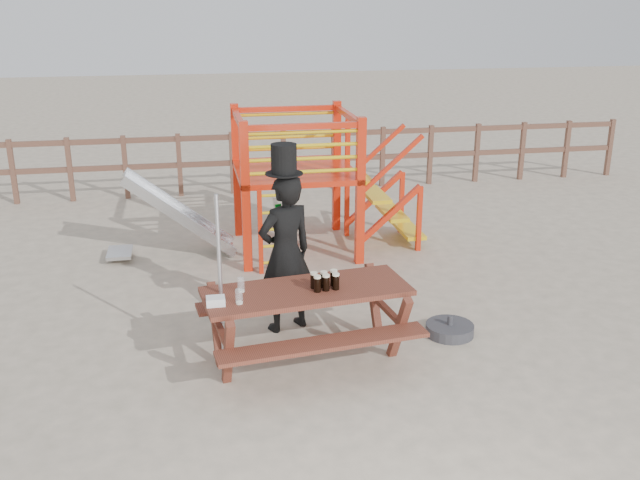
% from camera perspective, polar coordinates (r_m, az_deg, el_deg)
% --- Properties ---
extents(ground, '(60.00, 60.00, 0.00)m').
position_cam_1_polar(ground, '(7.61, 0.78, -9.67)').
color(ground, '#BEAB93').
rests_on(ground, ground).
extents(back_fence, '(15.09, 0.09, 1.20)m').
position_cam_1_polar(back_fence, '(13.92, -4.99, 6.79)').
color(back_fence, brown).
rests_on(back_fence, ground).
extents(playground_fort, '(4.71, 1.84, 2.10)m').
position_cam_1_polar(playground_fort, '(10.55, -2.42, 4.80)').
color(playground_fort, red).
rests_on(playground_fort, ground).
extents(picnic_table, '(2.27, 1.70, 0.81)m').
position_cam_1_polar(picnic_table, '(7.41, -1.06, -6.07)').
color(picnic_table, brown).
rests_on(picnic_table, ground).
extents(man_with_hat, '(0.78, 0.66, 2.16)m').
position_cam_1_polar(man_with_hat, '(7.97, -2.79, -0.74)').
color(man_with_hat, black).
rests_on(man_with_hat, ground).
extents(metal_pole, '(0.04, 0.04, 1.84)m').
position_cam_1_polar(metal_pole, '(7.21, -7.97, -3.44)').
color(metal_pole, '#B2B2B7').
rests_on(metal_pole, ground).
extents(parasol_base, '(0.55, 0.55, 0.23)m').
position_cam_1_polar(parasol_base, '(8.27, 10.33, -7.05)').
color(parasol_base, '#333338').
rests_on(parasol_base, ground).
extents(paper_bag, '(0.18, 0.14, 0.08)m').
position_cam_1_polar(paper_bag, '(6.97, -8.35, -4.86)').
color(paper_bag, white).
rests_on(paper_bag, picnic_table).
extents(stout_pints, '(0.29, 0.20, 0.17)m').
position_cam_1_polar(stout_pints, '(7.26, 0.41, -3.28)').
color(stout_pints, black).
rests_on(stout_pints, picnic_table).
extents(empty_glasses, '(0.11, 0.37, 0.15)m').
position_cam_1_polar(empty_glasses, '(7.09, -6.41, -4.10)').
color(empty_glasses, silver).
rests_on(empty_glasses, picnic_table).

